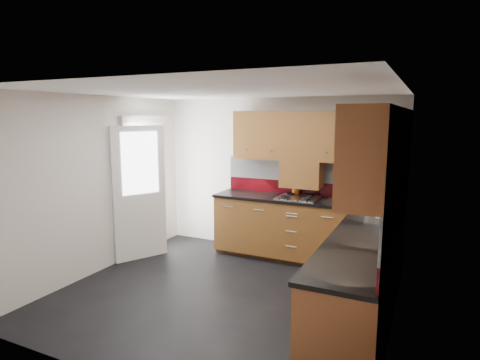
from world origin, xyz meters
The scene contains 14 objects.
room centered at (0.00, 0.00, 1.50)m, with size 4.00×3.80×2.64m.
base_cabinets centered at (1.07, 0.72, 0.44)m, with size 2.70×3.20×0.95m.
countertop centered at (1.05, 0.70, 0.92)m, with size 2.72×3.22×0.04m.
backsplash centered at (1.28, 0.93, 1.21)m, with size 2.70×3.20×0.54m.
upper_cabinets centered at (1.23, 0.78, 1.84)m, with size 2.50×3.20×0.72m.
extractor_hood centered at (0.45, 1.64, 1.28)m, with size 0.60×0.33×0.40m, color #573613.
glass_cabinet centered at (1.71, 1.07, 1.87)m, with size 0.32×0.80×0.66m.
back_door centered at (-1.78, 0.75, 1.03)m, with size 0.42×1.19×2.04m.
gas_hob centered at (0.45, 1.47, 0.96)m, with size 0.59×0.52×0.05m.
utensil_pot centered at (0.34, 1.71, 1.03)m, with size 0.11×0.11×0.40m.
toaster centered at (1.40, 1.60, 1.03)m, with size 0.27×0.19×0.19m.
food_processor centered at (1.56, 0.96, 1.09)m, with size 0.20×0.20×0.33m.
paper_towel centered at (1.66, 0.82, 1.06)m, with size 0.12×0.12×0.24m, color white.
orange_cloth centered at (1.64, 1.01, 0.95)m, with size 0.14×0.12×0.02m, color #F75C1B.
Camera 1 is at (2.14, -4.04, 2.12)m, focal length 30.00 mm.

